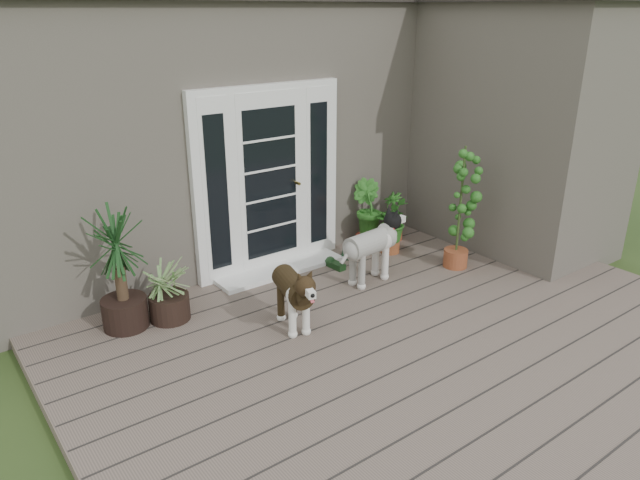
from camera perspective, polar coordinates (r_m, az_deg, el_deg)
deck at (r=5.80m, az=8.92°, el=-9.63°), size 6.20×4.60×0.12m
house_main at (r=8.60m, az=-11.31°, el=11.17°), size 7.40×4.00×3.10m
house_wing at (r=8.08m, az=18.71°, el=9.81°), size 1.60×2.40×3.10m
door_unit at (r=6.83m, az=-4.97°, el=5.79°), size 1.90×0.14×2.15m
door_step at (r=7.03m, az=-3.83°, el=-2.83°), size 1.60×0.40×0.05m
brindle_dog at (r=5.70m, az=-2.63°, el=-5.59°), size 0.51×0.82×0.64m
white_dog at (r=6.65m, az=4.82°, el=-1.30°), size 0.87×0.44×0.69m
spider_plant at (r=6.02m, az=-14.52°, el=-4.40°), size 0.86×0.86×0.71m
yucca at (r=5.90m, az=-18.80°, el=-2.85°), size 0.95×0.95×1.20m
herb_a at (r=7.51m, az=6.85°, el=0.94°), size 0.65×0.65×0.59m
herb_b at (r=7.66m, az=4.50°, el=1.73°), size 0.50×0.50×0.66m
herb_c at (r=7.96m, az=6.94°, el=1.82°), size 0.36×0.36×0.51m
sapling at (r=7.07m, az=13.39°, el=3.20°), size 0.56×0.56×1.53m
clog_left at (r=7.09m, az=1.50°, el=-2.35°), size 0.17×0.32×0.09m
clog_right at (r=7.41m, az=2.52°, el=-1.32°), size 0.28×0.28×0.08m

